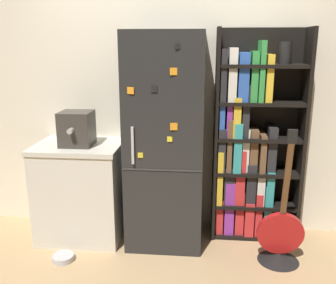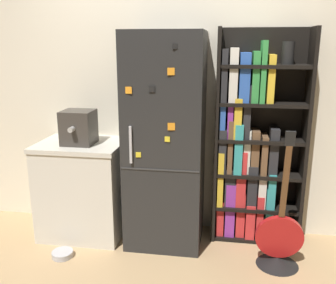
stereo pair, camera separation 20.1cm
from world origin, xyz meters
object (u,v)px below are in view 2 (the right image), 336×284
Objects in this scene: refrigerator at (165,142)px; pet_bowl at (62,254)px; guitar at (278,246)px; bookshelf at (251,149)px; espresso_machine at (79,127)px.

pet_bowl is at bearing -150.95° from refrigerator.
refrigerator reaches higher than guitar.
bookshelf is 0.84m from guitar.
refrigerator is at bearing 163.54° from guitar.
espresso_machine is 1.07m from pet_bowl.
bookshelf reaches higher than espresso_machine.
bookshelf is at bearing 8.00° from espresso_machine.
espresso_machine is at bearing 84.04° from pet_bowl.
guitar is at bearing -7.97° from espresso_machine.
refrigerator is 1.25m from guitar.
bookshelf is 6.02× the size of espresso_machine.
pet_bowl is (-0.80, -0.44, -0.89)m from refrigerator.
guitar is at bearing -62.96° from bookshelf.
espresso_machine is (-1.49, -0.21, 0.18)m from bookshelf.
guitar is (1.72, -0.24, -0.86)m from espresso_machine.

